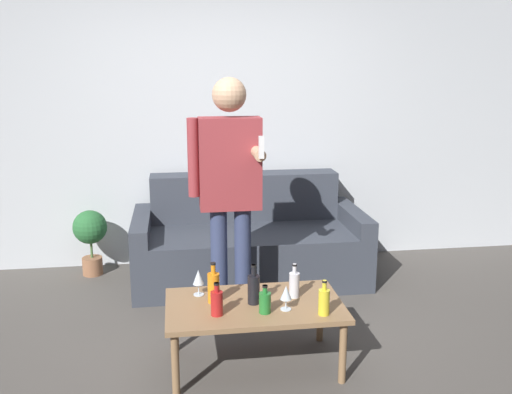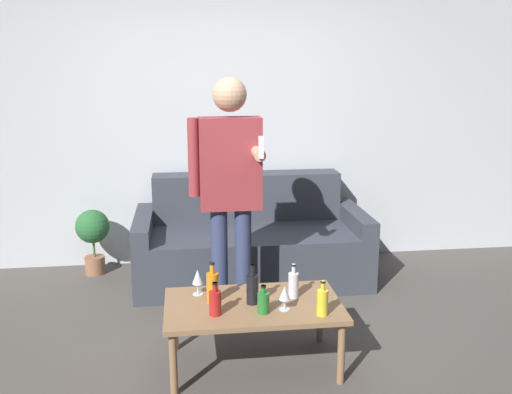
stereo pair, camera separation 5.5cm
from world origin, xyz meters
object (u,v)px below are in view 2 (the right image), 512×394
object	(u,v)px
bottle_orange	(293,284)
person_standing_front	(230,181)
coffee_table	(253,310)
couch	(250,242)

from	to	relation	value
bottle_orange	person_standing_front	distance (m)	0.86
coffee_table	bottle_orange	size ratio (longest dim) A/B	4.93
coffee_table	couch	bearing A→B (deg)	83.90
couch	coffee_table	bearing A→B (deg)	-96.10
bottle_orange	couch	bearing A→B (deg)	93.97
couch	bottle_orange	xyz separation A→B (m)	(0.10, -1.41, 0.19)
bottle_orange	person_standing_front	bearing A→B (deg)	119.63
couch	bottle_orange	distance (m)	1.43
coffee_table	person_standing_front	world-z (taller)	person_standing_front
coffee_table	bottle_orange	world-z (taller)	bottle_orange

